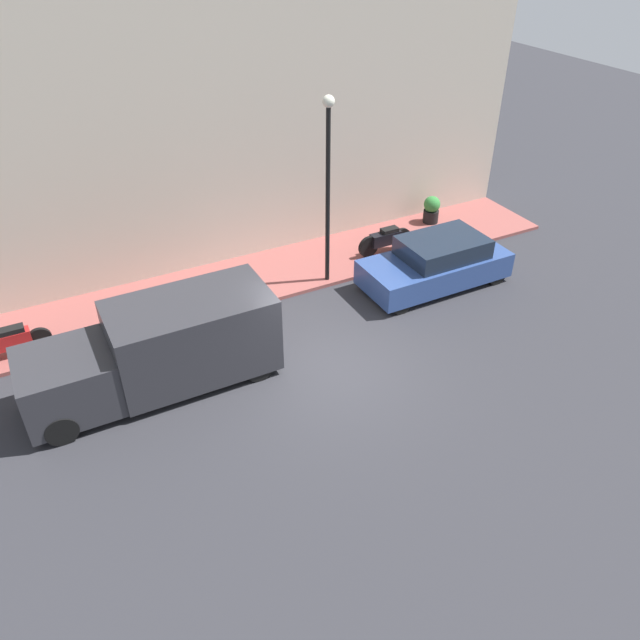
# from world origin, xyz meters

# --- Properties ---
(ground_plane) EXTENTS (60.00, 60.00, 0.00)m
(ground_plane) POSITION_xyz_m (0.00, 0.00, 0.00)
(ground_plane) COLOR #2D2D33
(sidewalk) EXTENTS (2.62, 19.12, 0.10)m
(sidewalk) POSITION_xyz_m (4.54, 0.00, 0.05)
(sidewalk) COLOR #934C47
(sidewalk) RESTS_ON ground_plane
(building_facade) EXTENTS (0.30, 19.12, 7.71)m
(building_facade) POSITION_xyz_m (6.00, 0.00, 3.86)
(building_facade) COLOR beige
(building_facade) RESTS_ON ground_plane
(parked_car) EXTENTS (1.77, 4.12, 1.39)m
(parked_car) POSITION_xyz_m (2.00, -4.47, 0.66)
(parked_car) COLOR #2D4784
(parked_car) RESTS_ON ground_plane
(delivery_van) EXTENTS (1.87, 5.39, 1.97)m
(delivery_van) POSITION_xyz_m (1.28, 3.52, 1.00)
(delivery_van) COLOR #2D2D33
(delivery_van) RESTS_ON ground_plane
(motorcycle_red) EXTENTS (0.30, 1.88, 0.74)m
(motorcycle_red) POSITION_xyz_m (3.83, 6.36, 0.51)
(motorcycle_red) COLOR #B21E1E
(motorcycle_red) RESTS_ON sidewalk
(scooter_silver) EXTENTS (0.30, 1.77, 0.75)m
(scooter_silver) POSITION_xyz_m (3.80, 2.44, 0.52)
(scooter_silver) COLOR #B7B7BF
(scooter_silver) RESTS_ON sidewalk
(motorcycle_black) EXTENTS (0.30, 1.81, 0.77)m
(motorcycle_black) POSITION_xyz_m (4.07, -4.15, 0.53)
(motorcycle_black) COLOR black
(motorcycle_black) RESTS_ON sidewalk
(streetlamp) EXTENTS (0.31, 0.31, 5.06)m
(streetlamp) POSITION_xyz_m (3.48, -1.85, 3.24)
(streetlamp) COLOR black
(streetlamp) RESTS_ON sidewalk
(potted_plant) EXTENTS (0.53, 0.53, 0.89)m
(potted_plant) POSITION_xyz_m (5.14, -6.60, 0.56)
(potted_plant) COLOR black
(potted_plant) RESTS_ON sidewalk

